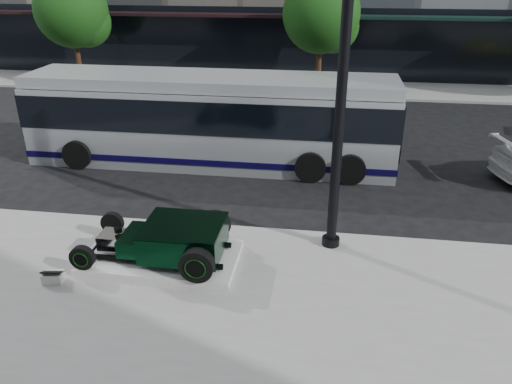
# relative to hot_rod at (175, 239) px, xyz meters

# --- Properties ---
(ground) EXTENTS (120.00, 120.00, 0.00)m
(ground) POSITION_rel_hot_rod_xyz_m (1.54, 3.84, -0.70)
(ground) COLOR black
(ground) RESTS_ON ground
(sidewalk_far) EXTENTS (70.00, 4.00, 0.12)m
(sidewalk_far) POSITION_rel_hot_rod_xyz_m (1.54, 17.84, -0.64)
(sidewalk_far) COLOR gray
(sidewalk_far) RESTS_ON ground
(street_trees) EXTENTS (29.80, 3.80, 5.70)m
(street_trees) POSITION_rel_hot_rod_xyz_m (2.69, 16.91, 3.07)
(street_trees) COLOR black
(street_trees) RESTS_ON sidewalk_far
(display_plinth) EXTENTS (3.40, 1.80, 0.15)m
(display_plinth) POSITION_rel_hot_rod_xyz_m (-0.33, 0.00, -0.50)
(display_plinth) COLOR silver
(display_plinth) RESTS_ON sidewalk_near
(hot_rod) EXTENTS (3.22, 2.00, 0.81)m
(hot_rod) POSITION_rel_hot_rod_xyz_m (0.00, 0.00, 0.00)
(hot_rod) COLOR black
(hot_rod) RESTS_ON display_plinth
(info_plaque) EXTENTS (0.44, 0.35, 0.31)m
(info_plaque) POSITION_rel_hot_rod_xyz_m (-2.31, -1.12, -0.45)
(info_plaque) COLOR silver
(info_plaque) RESTS_ON sidewalk_near
(lamppost) EXTENTS (0.41, 0.41, 7.49)m
(lamppost) POSITION_rel_hot_rod_xyz_m (3.40, 1.25, 2.89)
(lamppost) COLOR black
(lamppost) RESTS_ON sidewalk_near
(transit_bus) EXTENTS (12.12, 2.88, 2.92)m
(transit_bus) POSITION_rel_hot_rod_xyz_m (-0.66, 6.51, 0.79)
(transit_bus) COLOR silver
(transit_bus) RESTS_ON ground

